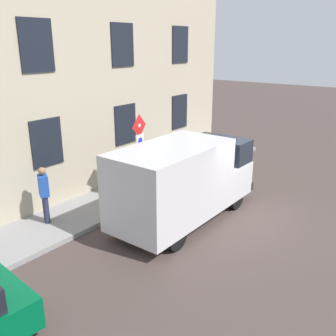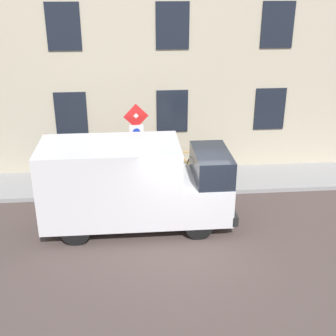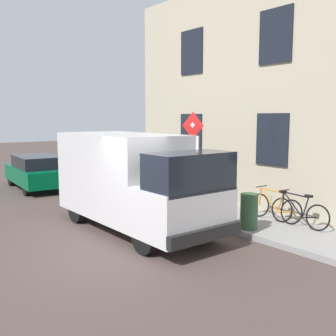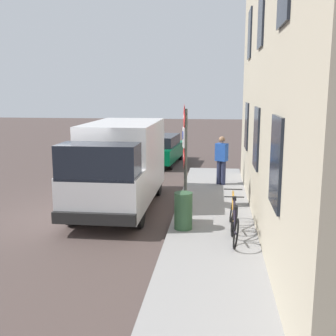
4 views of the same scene
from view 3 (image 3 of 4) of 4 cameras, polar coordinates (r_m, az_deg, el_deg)
name	(u,v)px [view 3 (image 3 of 4)]	position (r m, az deg, el deg)	size (l,w,h in m)	color
ground_plane	(126,253)	(8.88, -6.04, -12.09)	(80.00, 80.00, 0.00)	#483A37
sidewalk_slab	(246,221)	(11.33, 11.17, -7.51)	(2.10, 14.78, 0.14)	gray
building_facade	(282,94)	(12.07, 16.01, 10.17)	(0.75, 12.78, 7.20)	#B7AA91
sign_post_stacked	(193,153)	(11.31, 3.58, 2.20)	(0.18, 0.56, 2.83)	#474C47
delivery_van	(134,179)	(10.37, -4.96, -1.64)	(2.01, 5.33, 2.50)	silver
parked_hatchback	(38,171)	(17.18, -18.21, -0.42)	(2.07, 4.13, 1.38)	#02572F
bicycle_black	(299,212)	(10.84, 18.29, -6.02)	(0.46, 1.71, 0.89)	black
bicycle_orange	(275,207)	(11.27, 15.06, -5.40)	(0.46, 1.71, 0.89)	black
pedestrian	(160,169)	(14.41, -1.11, -0.13)	(0.47, 0.41, 1.72)	#262B47
litter_bin	(249,211)	(10.26, 11.56, -6.10)	(0.44, 0.44, 0.90)	#2D5133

